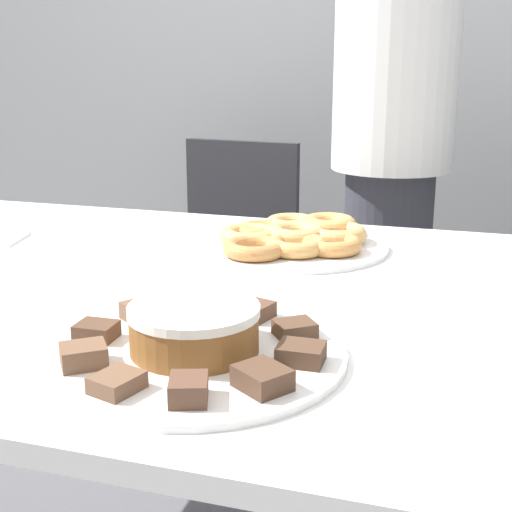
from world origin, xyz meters
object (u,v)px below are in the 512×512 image
person_standing (392,142)px  plate_donuts (295,246)px  plate_cake (195,354)px  office_chair_left (225,287)px  frosted_cake (194,328)px

person_standing → plate_donuts: person_standing is taller
person_standing → plate_cake: person_standing is taller
office_chair_left → plate_cake: size_ratio=2.19×
office_chair_left → frosted_cake: size_ratio=5.08×
office_chair_left → plate_cake: office_chair_left is taller
plate_cake → frosted_cake: (0.00, 0.00, 0.04)m
plate_cake → person_standing: bearing=84.0°
plate_cake → plate_donuts: bearing=90.9°
person_standing → office_chair_left: 0.77m
person_standing → plate_cake: bearing=-96.0°
plate_donuts → frosted_cake: bearing=-89.1°
plate_donuts → office_chair_left: bearing=119.6°
plate_donuts → frosted_cake: size_ratio=2.22×
plate_cake → frosted_cake: 0.04m
plate_cake → plate_donuts: size_ratio=1.05×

